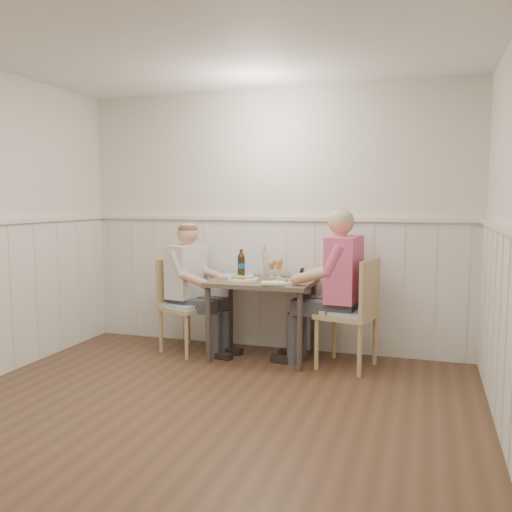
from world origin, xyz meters
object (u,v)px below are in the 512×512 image
(chair_right, at_px, (353,309))
(chair_left, at_px, (183,302))
(dining_table, at_px, (262,290))
(diner_cream, at_px, (190,297))
(beer_bottle, at_px, (241,264))
(man_in_pink, at_px, (338,300))
(grass_vase, at_px, (262,260))

(chair_right, relative_size, chair_left, 1.08)
(dining_table, relative_size, chair_left, 1.05)
(chair_left, bearing_deg, chair_right, -1.99)
(diner_cream, relative_size, beer_bottle, 4.90)
(dining_table, relative_size, man_in_pink, 0.66)
(chair_right, distance_m, chair_left, 1.69)
(dining_table, relative_size, diner_cream, 0.74)
(dining_table, height_order, chair_right, chair_right)
(chair_left, distance_m, beer_bottle, 0.69)
(beer_bottle, bearing_deg, chair_left, -157.14)
(diner_cream, distance_m, beer_bottle, 0.61)
(chair_right, distance_m, man_in_pink, 0.15)
(chair_left, height_order, man_in_pink, man_in_pink)
(chair_left, relative_size, man_in_pink, 0.63)
(grass_vase, bearing_deg, chair_right, -21.45)
(chair_left, bearing_deg, beer_bottle, 22.86)
(diner_cream, bearing_deg, dining_table, -0.87)
(dining_table, bearing_deg, man_in_pink, -4.20)
(dining_table, xyz_separation_m, man_in_pink, (0.73, -0.05, -0.04))
(dining_table, bearing_deg, beer_bottle, 143.27)
(chair_right, distance_m, diner_cream, 1.63)
(dining_table, xyz_separation_m, grass_vase, (-0.09, 0.31, 0.25))
(dining_table, relative_size, grass_vase, 2.87)
(chair_left, height_order, diner_cream, diner_cream)
(man_in_pink, xyz_separation_m, beer_bottle, (-1.02, 0.27, 0.26))
(grass_vase, bearing_deg, man_in_pink, -23.59)
(dining_table, bearing_deg, grass_vase, 106.83)
(diner_cream, distance_m, grass_vase, 0.81)
(beer_bottle, bearing_deg, grass_vase, 25.87)
(diner_cream, bearing_deg, beer_bottle, 23.00)
(beer_bottle, bearing_deg, chair_right, -13.83)
(dining_table, xyz_separation_m, beer_bottle, (-0.29, 0.21, 0.22))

